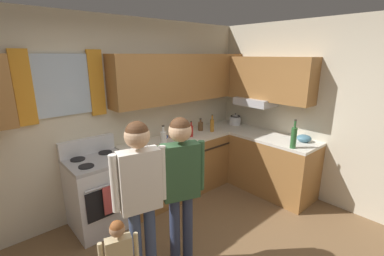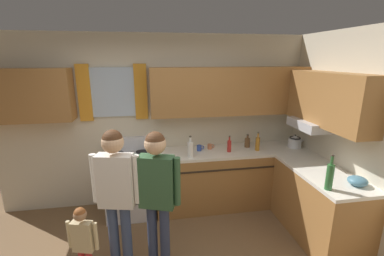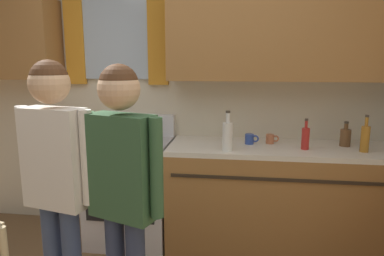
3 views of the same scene
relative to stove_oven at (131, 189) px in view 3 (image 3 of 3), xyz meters
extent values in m
cube|color=beige|center=(0.39, 0.36, 0.83)|extent=(4.60, 0.10, 2.60)
cube|color=silver|center=(-0.19, 0.29, 1.31)|extent=(0.60, 0.03, 0.70)
cube|color=orange|center=(-0.58, 0.28, 1.31)|extent=(0.18, 0.04, 0.80)
cube|color=orange|center=(0.20, 0.28, 1.31)|extent=(0.18, 0.04, 0.80)
cube|color=#9E6B38|center=(1.51, 0.15, 1.31)|extent=(2.36, 0.32, 0.70)
cube|color=#9E6B38|center=(1.53, 0.00, -0.04)|extent=(2.33, 0.62, 0.86)
cube|color=silver|center=(1.53, 0.00, 0.41)|extent=(2.33, 0.62, 0.04)
cube|color=#2D2319|center=(1.53, -0.32, 0.25)|extent=(2.21, 0.01, 0.02)
cube|color=silver|center=(0.00, 0.00, -0.04)|extent=(0.69, 0.62, 0.86)
cube|color=black|center=(0.00, -0.32, 0.01)|extent=(0.57, 0.01, 0.36)
cylinder|color=#ADADB2|center=(0.00, -0.34, 0.23)|extent=(0.57, 0.02, 0.02)
cube|color=#ADADB2|center=(0.00, 0.00, 0.41)|extent=(0.69, 0.62, 0.04)
cube|color=silver|center=(0.00, 0.27, 0.53)|extent=(0.69, 0.08, 0.20)
cylinder|color=black|center=(-0.17, -0.14, 0.44)|extent=(0.17, 0.17, 0.01)
cylinder|color=black|center=(0.17, -0.14, 0.44)|extent=(0.17, 0.17, 0.01)
cylinder|color=black|center=(-0.17, 0.13, 0.44)|extent=(0.17, 0.17, 0.01)
cylinder|color=black|center=(0.17, 0.13, 0.44)|extent=(0.17, 0.17, 0.01)
cube|color=#CC4C4C|center=(0.00, -0.35, 0.05)|extent=(0.20, 0.02, 0.34)
cylinder|color=brown|center=(1.80, 0.08, 0.50)|extent=(0.08, 0.08, 0.14)
cylinder|color=brown|center=(1.80, 0.08, 0.60)|extent=(0.03, 0.03, 0.05)
cylinder|color=#3F382D|center=(1.80, 0.08, 0.63)|extent=(0.04, 0.04, 0.02)
cylinder|color=#B27223|center=(1.89, -0.10, 0.53)|extent=(0.06, 0.06, 0.20)
cylinder|color=#B27223|center=(1.89, -0.10, 0.67)|extent=(0.02, 0.02, 0.07)
cylinder|color=#3F382D|center=(1.89, -0.10, 0.71)|extent=(0.03, 0.03, 0.02)
cylinder|color=white|center=(0.85, -0.20, 0.54)|extent=(0.08, 0.08, 0.22)
cylinder|color=white|center=(0.85, -0.20, 0.69)|extent=(0.03, 0.03, 0.08)
cylinder|color=#3F382D|center=(0.85, -0.20, 0.74)|extent=(0.03, 0.03, 0.02)
cylinder|color=red|center=(1.46, -0.08, 0.52)|extent=(0.06, 0.06, 0.17)
cylinder|color=red|center=(1.46, -0.08, 0.63)|extent=(0.02, 0.02, 0.06)
cylinder|color=#3F382D|center=(1.46, -0.08, 0.67)|extent=(0.03, 0.03, 0.02)
cylinder|color=#2D479E|center=(1.03, 0.05, 0.48)|extent=(0.07, 0.07, 0.08)
torus|color=#2D479E|center=(1.07, 0.05, 0.48)|extent=(0.06, 0.01, 0.06)
cylinder|color=#B76642|center=(1.20, 0.09, 0.47)|extent=(0.07, 0.07, 0.08)
torus|color=#B76642|center=(1.25, 0.09, 0.48)|extent=(0.06, 0.01, 0.06)
cube|color=white|center=(-0.06, -1.12, 0.60)|extent=(0.38, 0.23, 0.56)
cylinder|color=white|center=(0.15, -1.17, 0.62)|extent=(0.07, 0.07, 0.51)
cylinder|color=white|center=(-0.27, -1.07, 0.62)|extent=(0.07, 0.07, 0.51)
sphere|color=#DBAD84|center=(-0.06, -1.12, 1.00)|extent=(0.22, 0.22, 0.22)
sphere|color=#4C2D19|center=(-0.06, -1.12, 1.03)|extent=(0.20, 0.20, 0.20)
cube|color=#335938|center=(0.34, -1.19, 0.58)|extent=(0.39, 0.26, 0.55)
cylinder|color=#335938|center=(0.54, -1.26, 0.60)|extent=(0.07, 0.07, 0.50)
cylinder|color=#335938|center=(0.14, -1.12, 0.60)|extent=(0.07, 0.07, 0.50)
sphere|color=#DBAD84|center=(0.34, -1.19, 0.98)|extent=(0.21, 0.21, 0.21)
sphere|color=#4C2D19|center=(0.34, -1.19, 1.01)|extent=(0.20, 0.20, 0.20)
cylinder|color=#D1BC8C|center=(-0.25, -1.34, 0.14)|extent=(0.04, 0.04, 0.29)
camera|label=1|loc=(-1.10, -2.98, 1.65)|focal=24.70mm
camera|label=2|loc=(0.29, -3.61, 1.78)|focal=24.47mm
camera|label=3|loc=(0.94, -2.85, 1.12)|focal=32.67mm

